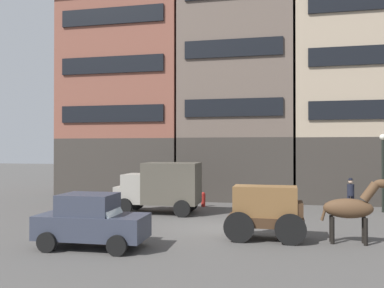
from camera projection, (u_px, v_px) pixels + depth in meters
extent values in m
plane|color=#4C4947|center=(218.00, 228.00, 17.12)|extent=(120.00, 120.00, 0.00)
cube|color=#38332D|center=(129.00, 167.00, 29.59)|extent=(8.41, 6.14, 4.02)
cube|color=brown|center=(129.00, 73.00, 29.65)|extent=(8.41, 6.14, 9.66)
cube|color=#47423D|center=(129.00, 4.00, 29.70)|extent=(8.91, 6.64, 0.50)
cube|color=black|center=(112.00, 114.00, 26.56)|extent=(7.07, 0.12, 1.10)
cube|color=black|center=(112.00, 65.00, 26.59)|extent=(7.07, 0.12, 1.10)
cube|color=black|center=(112.00, 16.00, 26.62)|extent=(7.07, 0.12, 1.10)
cube|color=#38332D|center=(238.00, 168.00, 27.93)|extent=(7.22, 6.14, 4.04)
cube|color=#66564C|center=(238.00, 59.00, 28.00)|extent=(7.22, 6.14, 11.02)
cube|color=black|center=(233.00, 107.00, 24.90)|extent=(6.06, 0.12, 1.10)
cube|color=black|center=(233.00, 48.00, 24.94)|extent=(6.06, 0.12, 1.10)
cube|color=#38332D|center=(365.00, 169.00, 26.23)|extent=(8.90, 6.14, 4.02)
cube|color=tan|center=(364.00, 65.00, 26.29)|extent=(8.90, 6.14, 9.44)
cube|color=black|center=(376.00, 109.00, 23.20)|extent=(7.48, 0.12, 1.10)
cube|color=black|center=(376.00, 55.00, 23.22)|extent=(7.48, 0.12, 1.10)
cube|color=black|center=(376.00, 0.00, 23.25)|extent=(7.48, 0.12, 1.10)
cube|color=#3D2819|center=(265.00, 221.00, 14.96)|extent=(2.72, 1.34, 0.36)
cube|color=brown|center=(265.00, 201.00, 14.97)|extent=(2.31, 1.14, 1.10)
cube|color=#3D2819|center=(297.00, 209.00, 14.71)|extent=(0.41, 1.05, 0.50)
cylinder|color=black|center=(290.00, 222.00, 15.45)|extent=(1.10, 0.09, 1.10)
cylinder|color=black|center=(291.00, 230.00, 14.07)|extent=(1.10, 0.09, 1.10)
cylinder|color=black|center=(243.00, 220.00, 15.85)|extent=(1.10, 0.09, 1.10)
cylinder|color=black|center=(239.00, 227.00, 14.47)|extent=(1.10, 0.09, 1.10)
ellipsoid|color=#513823|center=(348.00, 208.00, 14.36)|extent=(1.71, 0.62, 0.70)
cylinder|color=#513823|center=(370.00, 192.00, 14.21)|extent=(0.67, 0.33, 0.76)
ellipsoid|color=#513823|center=(382.00, 184.00, 14.12)|extent=(0.56, 0.25, 0.30)
cylinder|color=#513823|center=(324.00, 212.00, 14.54)|extent=(0.27, 0.10, 0.65)
cylinder|color=black|center=(364.00, 230.00, 14.41)|extent=(0.14, 0.14, 0.95)
cylinder|color=black|center=(366.00, 232.00, 14.06)|extent=(0.14, 0.14, 0.95)
cylinder|color=black|center=(331.00, 228.00, 14.65)|extent=(0.14, 0.14, 0.95)
cylinder|color=black|center=(332.00, 230.00, 14.30)|extent=(0.14, 0.14, 0.95)
cube|color=gray|center=(139.00, 188.00, 21.26)|extent=(1.41, 1.71, 1.50)
cube|color=gray|center=(126.00, 194.00, 21.40)|extent=(0.91, 1.45, 0.80)
cube|color=#4C473D|center=(172.00, 183.00, 20.90)|extent=(2.81, 1.92, 2.10)
cube|color=silver|center=(131.00, 183.00, 21.35)|extent=(0.20, 1.36, 0.64)
cylinder|color=black|center=(124.00, 207.00, 20.41)|extent=(0.84, 0.23, 0.84)
cylinder|color=black|center=(137.00, 202.00, 22.28)|extent=(0.84, 0.23, 0.84)
cylinder|color=black|center=(182.00, 209.00, 19.81)|extent=(0.84, 0.23, 0.84)
cylinder|color=black|center=(190.00, 203.00, 21.67)|extent=(0.84, 0.23, 0.84)
cube|color=#333847|center=(92.00, 226.00, 13.75)|extent=(3.74, 1.69, 0.80)
cube|color=#333847|center=(88.00, 204.00, 13.78)|extent=(1.83, 1.48, 0.70)
cube|color=silver|center=(112.00, 209.00, 13.63)|extent=(0.37, 1.32, 0.56)
cylinder|color=black|center=(134.00, 234.00, 14.35)|extent=(0.66, 0.20, 0.66)
cylinder|color=black|center=(117.00, 246.00, 12.70)|extent=(0.66, 0.20, 0.66)
cylinder|color=black|center=(71.00, 232.00, 14.79)|extent=(0.66, 0.20, 0.66)
cylinder|color=black|center=(47.00, 242.00, 13.14)|extent=(0.66, 0.20, 0.66)
cylinder|color=black|center=(349.00, 204.00, 21.43)|extent=(0.16, 0.16, 0.85)
cylinder|color=black|center=(353.00, 204.00, 21.39)|extent=(0.16, 0.16, 0.85)
cylinder|color=black|center=(351.00, 190.00, 21.42)|extent=(0.51, 0.51, 0.62)
sphere|color=tan|center=(351.00, 182.00, 21.42)|extent=(0.22, 0.22, 0.22)
cylinder|color=black|center=(351.00, 180.00, 21.42)|extent=(0.28, 0.28, 0.02)
cylinder|color=black|center=(351.00, 179.00, 21.42)|extent=(0.18, 0.18, 0.09)
cylinder|color=black|center=(383.00, 176.00, 21.33)|extent=(0.12, 0.12, 3.80)
sphere|color=silver|center=(383.00, 137.00, 21.35)|extent=(0.32, 0.32, 0.32)
cylinder|color=maroon|center=(203.00, 200.00, 23.40)|extent=(0.24, 0.24, 0.70)
sphere|color=maroon|center=(203.00, 194.00, 23.41)|extent=(0.22, 0.22, 0.22)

